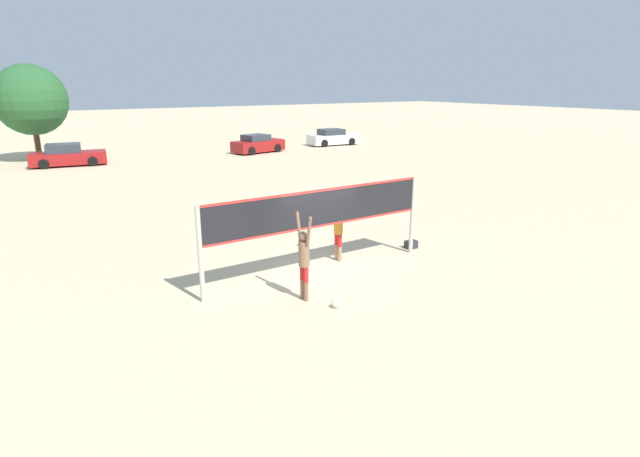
{
  "coord_description": "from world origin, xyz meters",
  "views": [
    {
      "loc": [
        -7.42,
        -11.47,
        5.41
      ],
      "look_at": [
        0.0,
        0.0,
        1.39
      ],
      "focal_mm": 28.0,
      "sensor_mm": 36.0,
      "label": 1
    }
  ],
  "objects_px": {
    "volleyball_net": "(320,216)",
    "player_blocker": "(338,225)",
    "volleyball": "(336,304)",
    "gear_bag": "(411,244)",
    "tree_left_cluster": "(31,100)",
    "parked_car_far": "(67,156)",
    "parked_car_near": "(258,144)",
    "parked_car_mid": "(333,138)",
    "player_spiker": "(304,255)"
  },
  "relations": [
    {
      "from": "player_blocker",
      "to": "parked_car_far",
      "type": "relative_size",
      "value": 0.44
    },
    {
      "from": "player_spiker",
      "to": "volleyball",
      "type": "height_order",
      "value": "player_spiker"
    },
    {
      "from": "volleyball_net",
      "to": "gear_bag",
      "type": "height_order",
      "value": "volleyball_net"
    },
    {
      "from": "parked_car_near",
      "to": "tree_left_cluster",
      "type": "distance_m",
      "value": 16.03
    },
    {
      "from": "volleyball",
      "to": "gear_bag",
      "type": "bearing_deg",
      "value": 27.09
    },
    {
      "from": "gear_bag",
      "to": "parked_car_mid",
      "type": "xyz_separation_m",
      "value": [
        14.03,
        25.25,
        0.52
      ]
    },
    {
      "from": "volleyball",
      "to": "parked_car_far",
      "type": "relative_size",
      "value": 0.04
    },
    {
      "from": "player_spiker",
      "to": "tree_left_cluster",
      "type": "height_order",
      "value": "tree_left_cluster"
    },
    {
      "from": "volleyball_net",
      "to": "volleyball",
      "type": "bearing_deg",
      "value": -113.05
    },
    {
      "from": "volleyball",
      "to": "gear_bag",
      "type": "relative_size",
      "value": 0.55
    },
    {
      "from": "player_blocker",
      "to": "volleyball",
      "type": "xyz_separation_m",
      "value": [
        -2.02,
        -2.8,
        -1.03
      ]
    },
    {
      "from": "player_spiker",
      "to": "parked_car_mid",
      "type": "relative_size",
      "value": 0.5
    },
    {
      "from": "player_blocker",
      "to": "parked_car_near",
      "type": "bearing_deg",
      "value": 159.53
    },
    {
      "from": "parked_car_far",
      "to": "tree_left_cluster",
      "type": "relative_size",
      "value": 0.74
    },
    {
      "from": "gear_bag",
      "to": "parked_car_near",
      "type": "xyz_separation_m",
      "value": [
        6.2,
        24.39,
        0.52
      ]
    },
    {
      "from": "player_spiker",
      "to": "gear_bag",
      "type": "height_order",
      "value": "player_spiker"
    },
    {
      "from": "volleyball",
      "to": "parked_car_near",
      "type": "distance_m",
      "value": 29.0
    },
    {
      "from": "parked_car_near",
      "to": "parked_car_mid",
      "type": "xyz_separation_m",
      "value": [
        7.82,
        0.86,
        -0.01
      ]
    },
    {
      "from": "tree_left_cluster",
      "to": "volleyball",
      "type": "bearing_deg",
      "value": -82.64
    },
    {
      "from": "parked_car_mid",
      "to": "tree_left_cluster",
      "type": "bearing_deg",
      "value": 175.48
    },
    {
      "from": "volleyball_net",
      "to": "player_blocker",
      "type": "bearing_deg",
      "value": 31.14
    },
    {
      "from": "volleyball",
      "to": "tree_left_cluster",
      "type": "distance_m",
      "value": 31.7
    },
    {
      "from": "volleyball_net",
      "to": "parked_car_far",
      "type": "distance_m",
      "value": 26.0
    },
    {
      "from": "volleyball",
      "to": "parked_car_near",
      "type": "relative_size",
      "value": 0.05
    },
    {
      "from": "volleyball_net",
      "to": "parked_car_far",
      "type": "relative_size",
      "value": 1.48
    },
    {
      "from": "tree_left_cluster",
      "to": "parked_car_far",
      "type": "bearing_deg",
      "value": -66.53
    },
    {
      "from": "player_blocker",
      "to": "tree_left_cluster",
      "type": "relative_size",
      "value": 0.33
    },
    {
      "from": "player_blocker",
      "to": "gear_bag",
      "type": "xyz_separation_m",
      "value": [
        2.76,
        -0.36,
        -1.01
      ]
    },
    {
      "from": "volleyball_net",
      "to": "tree_left_cluster",
      "type": "bearing_deg",
      "value": 99.65
    },
    {
      "from": "player_spiker",
      "to": "player_blocker",
      "type": "distance_m",
      "value": 3.12
    },
    {
      "from": "volleyball",
      "to": "gear_bag",
      "type": "height_order",
      "value": "gear_bag"
    },
    {
      "from": "tree_left_cluster",
      "to": "parked_car_mid",
      "type": "bearing_deg",
      "value": -8.66
    },
    {
      "from": "gear_bag",
      "to": "tree_left_cluster",
      "type": "relative_size",
      "value": 0.06
    },
    {
      "from": "player_spiker",
      "to": "parked_car_mid",
      "type": "xyz_separation_m",
      "value": [
        19.22,
        26.85,
        -0.57
      ]
    },
    {
      "from": "parked_car_far",
      "to": "tree_left_cluster",
      "type": "height_order",
      "value": "tree_left_cluster"
    },
    {
      "from": "player_spiker",
      "to": "tree_left_cluster",
      "type": "bearing_deg",
      "value": 6.8
    },
    {
      "from": "gear_bag",
      "to": "parked_car_near",
      "type": "bearing_deg",
      "value": 75.73
    },
    {
      "from": "volleyball_net",
      "to": "parked_car_far",
      "type": "height_order",
      "value": "volleyball_net"
    },
    {
      "from": "volleyball_net",
      "to": "player_blocker",
      "type": "distance_m",
      "value": 1.43
    },
    {
      "from": "volleyball",
      "to": "tree_left_cluster",
      "type": "height_order",
      "value": "tree_left_cluster"
    },
    {
      "from": "player_spiker",
      "to": "parked_car_mid",
      "type": "height_order",
      "value": "player_spiker"
    },
    {
      "from": "player_blocker",
      "to": "player_spiker",
      "type": "bearing_deg",
      "value": -51.03
    },
    {
      "from": "volleyball",
      "to": "parked_car_mid",
      "type": "xyz_separation_m",
      "value": [
        18.81,
        27.69,
        0.54
      ]
    },
    {
      "from": "volleyball",
      "to": "tree_left_cluster",
      "type": "relative_size",
      "value": 0.03
    },
    {
      "from": "parked_car_near",
      "to": "parked_car_far",
      "type": "bearing_deg",
      "value": 164.0
    },
    {
      "from": "player_blocker",
      "to": "parked_car_mid",
      "type": "xyz_separation_m",
      "value": [
        16.79,
        24.89,
        -0.5
      ]
    },
    {
      "from": "parked_car_near",
      "to": "parked_car_far",
      "type": "xyz_separation_m",
      "value": [
        -13.58,
        1.04,
        0.0
      ]
    },
    {
      "from": "parked_car_mid",
      "to": "parked_car_far",
      "type": "relative_size",
      "value": 0.94
    },
    {
      "from": "gear_bag",
      "to": "player_blocker",
      "type": "bearing_deg",
      "value": 172.6
    },
    {
      "from": "parked_car_near",
      "to": "parked_car_mid",
      "type": "distance_m",
      "value": 7.87
    }
  ]
}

